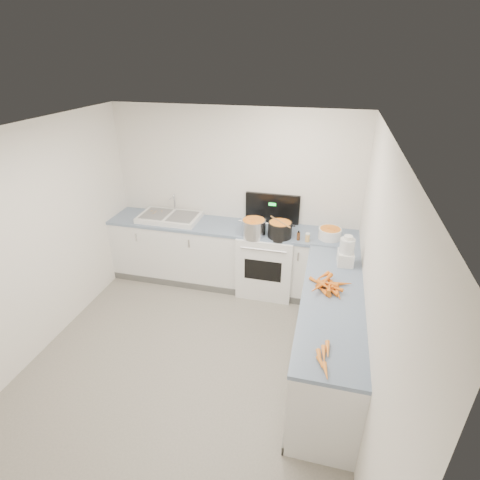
% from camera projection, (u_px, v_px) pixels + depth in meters
% --- Properties ---
extents(floor, '(3.50, 4.00, 0.00)m').
position_uv_depth(floor, '(190.00, 364.00, 4.17)').
color(floor, gray).
rests_on(floor, ground).
extents(ceiling, '(3.50, 4.00, 0.00)m').
position_uv_depth(ceiling, '(171.00, 136.00, 3.04)').
color(ceiling, white).
rests_on(ceiling, ground).
extents(wall_back, '(3.50, 0.00, 2.50)m').
position_uv_depth(wall_back, '(235.00, 198.00, 5.33)').
color(wall_back, white).
rests_on(wall_back, ground).
extents(wall_front, '(3.50, 0.00, 2.50)m').
position_uv_depth(wall_front, '(32.00, 469.00, 1.87)').
color(wall_front, white).
rests_on(wall_front, ground).
extents(wall_left, '(0.00, 4.00, 2.50)m').
position_uv_depth(wall_left, '(29.00, 247.00, 3.98)').
color(wall_left, white).
rests_on(wall_left, ground).
extents(wall_right, '(0.00, 4.00, 2.50)m').
position_uv_depth(wall_right, '(372.00, 293.00, 3.22)').
color(wall_right, white).
rests_on(wall_right, ground).
extents(counter_back, '(3.50, 0.62, 0.94)m').
position_uv_depth(counter_back, '(230.00, 255.00, 5.43)').
color(counter_back, white).
rests_on(counter_back, ground).
extents(counter_right, '(0.62, 2.20, 0.94)m').
position_uv_depth(counter_right, '(328.00, 335.00, 3.90)').
color(counter_right, white).
rests_on(counter_right, ground).
extents(stove, '(0.76, 0.65, 1.36)m').
position_uv_depth(stove, '(267.00, 260.00, 5.29)').
color(stove, white).
rests_on(stove, ground).
extents(sink, '(0.86, 0.52, 0.31)m').
position_uv_depth(sink, '(170.00, 217.00, 5.39)').
color(sink, white).
rests_on(sink, counter_back).
extents(steel_pot, '(0.35, 0.35, 0.23)m').
position_uv_depth(steel_pot, '(254.00, 228.00, 4.92)').
color(steel_pot, silver).
rests_on(steel_pot, stove).
extents(black_pot, '(0.40, 0.40, 0.22)m').
position_uv_depth(black_pot, '(280.00, 230.00, 4.87)').
color(black_pot, black).
rests_on(black_pot, stove).
extents(wooden_spoon, '(0.31, 0.31, 0.02)m').
position_uv_depth(wooden_spoon, '(280.00, 222.00, 4.82)').
color(wooden_spoon, '#AD7A47').
rests_on(wooden_spoon, black_pot).
extents(mixing_bowl, '(0.37, 0.37, 0.14)m').
position_uv_depth(mixing_bowl, '(330.00, 234.00, 4.84)').
color(mixing_bowl, white).
rests_on(mixing_bowl, counter_back).
extents(extract_bottle, '(0.04, 0.04, 0.11)m').
position_uv_depth(extract_bottle, '(298.00, 236.00, 4.80)').
color(extract_bottle, '#593319').
rests_on(extract_bottle, counter_back).
extents(spice_jar, '(0.06, 0.06, 0.10)m').
position_uv_depth(spice_jar, '(307.00, 238.00, 4.77)').
color(spice_jar, '#E5B266').
rests_on(spice_jar, counter_back).
extents(food_processor, '(0.19, 0.22, 0.36)m').
position_uv_depth(food_processor, '(346.00, 252.00, 4.21)').
color(food_processor, white).
rests_on(food_processor, counter_right).
extents(carrot_pile, '(0.44, 0.42, 0.10)m').
position_uv_depth(carrot_pile, '(328.00, 285.00, 3.82)').
color(carrot_pile, orange).
rests_on(carrot_pile, counter_right).
extents(peeled_carrots, '(0.12, 0.41, 0.04)m').
position_uv_depth(peeled_carrots, '(324.00, 359.00, 2.93)').
color(peeled_carrots, orange).
rests_on(peeled_carrots, counter_right).
extents(peelings, '(0.26, 0.28, 0.01)m').
position_uv_depth(peelings, '(157.00, 213.00, 5.45)').
color(peelings, tan).
rests_on(peelings, sink).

